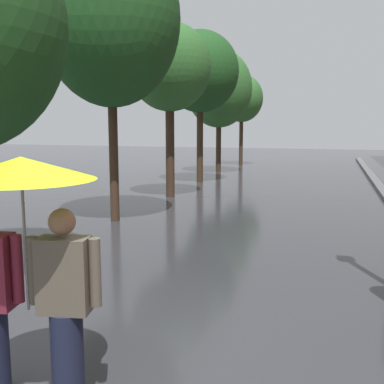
{
  "coord_description": "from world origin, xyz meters",
  "views": [
    {
      "loc": [
        1.48,
        -3.41,
        2.28
      ],
      "look_at": [
        -0.31,
        2.57,
        1.35
      ],
      "focal_mm": 43.24,
      "sensor_mm": 36.0,
      "label": 1
    }
  ],
  "objects_px": {
    "street_tree_1": "(110,19)",
    "street_tree_2": "(170,68)",
    "street_tree_3": "(200,72)",
    "street_tree_5": "(242,99)",
    "street_tree_4": "(219,89)",
    "couple_under_umbrella": "(24,241)"
  },
  "relations": [
    {
      "from": "street_tree_1",
      "to": "street_tree_2",
      "type": "relative_size",
      "value": 1.24
    },
    {
      "from": "street_tree_1",
      "to": "street_tree_3",
      "type": "height_order",
      "value": "street_tree_1"
    },
    {
      "from": "street_tree_3",
      "to": "street_tree_2",
      "type": "bearing_deg",
      "value": -88.44
    },
    {
      "from": "street_tree_3",
      "to": "street_tree_5",
      "type": "xyz_separation_m",
      "value": [
        0.14,
        7.87,
        -0.61
      ]
    },
    {
      "from": "street_tree_1",
      "to": "street_tree_4",
      "type": "bearing_deg",
      "value": 91.08
    },
    {
      "from": "street_tree_1",
      "to": "couple_under_umbrella",
      "type": "bearing_deg",
      "value": -69.3
    },
    {
      "from": "street_tree_1",
      "to": "street_tree_2",
      "type": "bearing_deg",
      "value": 89.41
    },
    {
      "from": "street_tree_5",
      "to": "street_tree_3",
      "type": "bearing_deg",
      "value": -91.01
    },
    {
      "from": "street_tree_3",
      "to": "street_tree_1",
      "type": "bearing_deg",
      "value": -89.52
    },
    {
      "from": "street_tree_1",
      "to": "street_tree_4",
      "type": "height_order",
      "value": "street_tree_1"
    },
    {
      "from": "street_tree_1",
      "to": "couple_under_umbrella",
      "type": "distance_m",
      "value": 7.9
    },
    {
      "from": "street_tree_5",
      "to": "street_tree_2",
      "type": "bearing_deg",
      "value": -90.18
    },
    {
      "from": "street_tree_1",
      "to": "couple_under_umbrella",
      "type": "relative_size",
      "value": 3.24
    },
    {
      "from": "street_tree_2",
      "to": "street_tree_5",
      "type": "distance_m",
      "value": 11.66
    },
    {
      "from": "street_tree_4",
      "to": "street_tree_5",
      "type": "xyz_separation_m",
      "value": [
        0.29,
        4.11,
        -0.24
      ]
    },
    {
      "from": "street_tree_1",
      "to": "street_tree_5",
      "type": "xyz_separation_m",
      "value": [
        0.08,
        15.48,
        -0.97
      ]
    },
    {
      "from": "street_tree_5",
      "to": "couple_under_umbrella",
      "type": "bearing_deg",
      "value": -83.64
    },
    {
      "from": "street_tree_3",
      "to": "couple_under_umbrella",
      "type": "height_order",
      "value": "street_tree_3"
    },
    {
      "from": "street_tree_3",
      "to": "street_tree_4",
      "type": "relative_size",
      "value": 1.03
    },
    {
      "from": "street_tree_1",
      "to": "street_tree_4",
      "type": "relative_size",
      "value": 1.16
    },
    {
      "from": "street_tree_5",
      "to": "street_tree_1",
      "type": "bearing_deg",
      "value": -90.28
    },
    {
      "from": "street_tree_5",
      "to": "couple_under_umbrella",
      "type": "distance_m",
      "value": 22.49
    }
  ]
}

